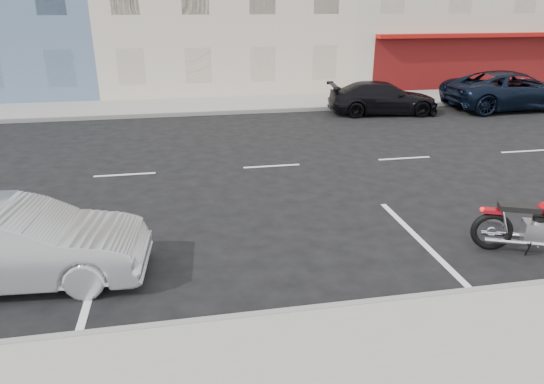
{
  "coord_description": "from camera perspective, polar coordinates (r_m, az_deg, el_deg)",
  "views": [
    {
      "loc": [
        -4.37,
        -12.75,
        4.3
      ],
      "look_at": [
        -2.73,
        -3.97,
        0.8
      ],
      "focal_mm": 32.0,
      "sensor_mm": 36.0,
      "label": 1
    }
  ],
  "objects": [
    {
      "name": "curb_far",
      "position": [
        20.21,
        -12.28,
        8.86
      ],
      "size": [
        80.0,
        0.12,
        0.16
      ],
      "primitive_type": "cube",
      "color": "gray",
      "rests_on": "ground"
    },
    {
      "name": "car_far",
      "position": [
        20.75,
        12.91,
        10.74
      ],
      "size": [
        4.66,
        2.34,
        1.3
      ],
      "primitive_type": "imported",
      "rotation": [
        0.0,
        0.0,
        1.45
      ],
      "color": "black",
      "rests_on": "ground"
    },
    {
      "name": "sidewalk_far",
      "position": [
        21.87,
        -12.21,
        9.79
      ],
      "size": [
        80.0,
        3.4,
        0.15
      ],
      "primitive_type": "cube",
      "color": "gray",
      "rests_on": "ground"
    },
    {
      "name": "suv_far",
      "position": [
        23.55,
        26.34,
        10.68
      ],
      "size": [
        5.8,
        2.79,
        1.59
      ],
      "primitive_type": "imported",
      "rotation": [
        0.0,
        0.0,
        1.6
      ],
      "color": "black",
      "rests_on": "ground"
    },
    {
      "name": "curb_near",
      "position": [
        7.16,
        -14.06,
        -15.45
      ],
      "size": [
        80.0,
        0.12,
        0.16
      ],
      "primitive_type": "cube",
      "color": "gray",
      "rests_on": "ground"
    },
    {
      "name": "ground",
      "position": [
        14.15,
        7.95,
        3.5
      ],
      "size": [
        120.0,
        120.0,
        0.0
      ],
      "primitive_type": "plane",
      "color": "black",
      "rests_on": "ground"
    },
    {
      "name": "sedan_silver",
      "position": [
        8.83,
        -27.96,
        -5.51
      ],
      "size": [
        4.2,
        1.73,
        1.35
      ],
      "primitive_type": "imported",
      "rotation": [
        0.0,
        0.0,
        1.5
      ],
      "color": "#A9ACB1",
      "rests_on": "ground"
    },
    {
      "name": "fire_hydrant",
      "position": [
        27.09,
        27.29,
        11.09
      ],
      "size": [
        0.2,
        0.2,
        0.72
      ],
      "color": "beige",
      "rests_on": "sidewalk_far"
    }
  ]
}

